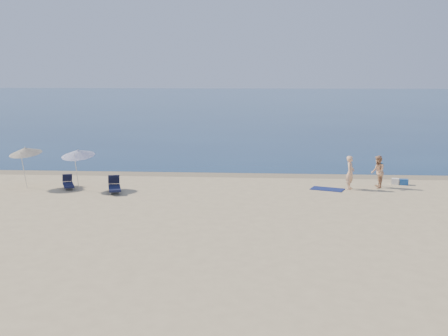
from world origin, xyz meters
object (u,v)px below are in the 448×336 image
at_px(person_left, 350,173).
at_px(umbrella_near, 78,153).
at_px(blue_cooler, 404,182).
at_px(person_right, 378,172).

height_order(person_left, umbrella_near, umbrella_near).
bearing_deg(person_left, blue_cooler, -47.32).
bearing_deg(person_left, person_right, -53.22).
distance_m(person_left, person_right, 1.57).
relative_size(person_left, person_right, 1.02).
xyz_separation_m(person_left, umbrella_near, (-13.98, -1.08, 1.04)).
bearing_deg(umbrella_near, blue_cooler, 17.82).
distance_m(person_right, blue_cooler, 1.92).
bearing_deg(umbrella_near, person_right, 15.53).
relative_size(person_right, blue_cooler, 3.85).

